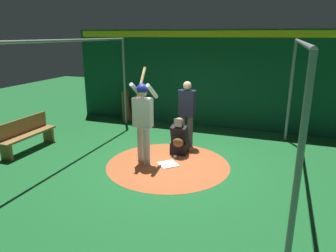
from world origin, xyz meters
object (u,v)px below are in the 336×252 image
object	(u,v)px
catcher	(179,140)
umpire	(187,110)
batter	(143,115)
bench	(26,134)
bat_rack	(128,106)
home_plate	(168,164)
baseball_0	(175,157)

from	to	relation	value
catcher	umpire	distance (m)	0.88
batter	bench	size ratio (longest dim) A/B	1.29
batter	bat_rack	xyz separation A→B (m)	(-3.39, -2.15, -0.68)
home_plate	bench	world-z (taller)	bench
bat_rack	baseball_0	distance (m)	4.03
home_plate	bat_rack	bearing A→B (deg)	-140.55
catcher	bat_rack	bearing A→B (deg)	-132.86
bat_rack	home_plate	bearing A→B (deg)	39.45
batter	bat_rack	distance (m)	4.07
batter	baseball_0	size ratio (longest dim) A/B	29.99
catcher	baseball_0	distance (m)	0.47
batter	catcher	distance (m)	1.30
baseball_0	bat_rack	bearing A→B (deg)	-136.33
batter	catcher	size ratio (longest dim) A/B	2.30
catcher	baseball_0	size ratio (longest dim) A/B	13.05
umpire	bat_rack	size ratio (longest dim) A/B	1.69
home_plate	baseball_0	distance (m)	0.43
batter	baseball_0	world-z (taller)	batter
bench	baseball_0	bearing A→B (deg)	101.30
batter	bench	xyz separation A→B (m)	(0.28, -3.24, -0.73)
baseball_0	batter	bearing A→B (deg)	-51.39
catcher	bench	distance (m)	4.02
bench	home_plate	bearing A→B (deg)	95.14
bench	catcher	bearing A→B (deg)	105.93
batter	umpire	world-z (taller)	batter
batter	baseball_0	distance (m)	1.38
batter	umpire	size ratio (longest dim) A/B	1.25
home_plate	bench	bearing A→B (deg)	-84.86
bat_rack	baseball_0	size ratio (longest dim) A/B	14.20
home_plate	bat_rack	world-z (taller)	bat_rack
batter	umpire	distance (m)	1.58
home_plate	bat_rack	size ratio (longest dim) A/B	0.40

